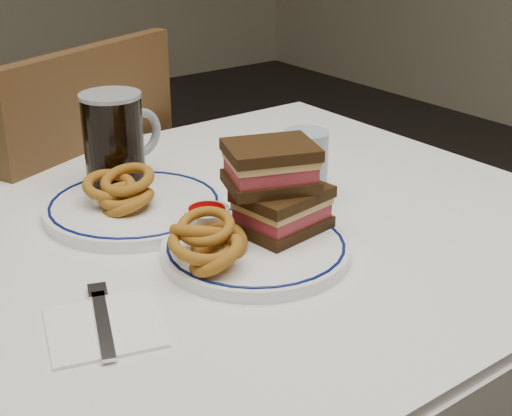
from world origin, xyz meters
TOP-DOWN VIEW (x-y plane):
  - dining_table at (0.00, 0.00)m, footprint 1.27×0.87m
  - chair_far at (0.09, 0.54)m, footprint 0.56×0.56m
  - main_plate at (0.11, -0.10)m, footprint 0.24×0.24m
  - reuben_sandwich at (0.16, -0.08)m, footprint 0.14×0.13m
  - onion_rings_main at (0.04, -0.10)m, footprint 0.12×0.12m
  - ketchup_ramekin at (0.08, -0.04)m, footprint 0.06×0.06m
  - beer_mug at (0.07, 0.21)m, footprint 0.14×0.09m
  - water_glass at (0.28, 0.00)m, footprint 0.07×0.07m
  - far_plate at (0.05, 0.11)m, footprint 0.26×0.26m
  - onion_rings_far at (0.03, 0.11)m, footprint 0.10×0.11m
  - napkin_fork at (-0.12, -0.14)m, footprint 0.15×0.16m

SIDE VIEW (x-z plane):
  - chair_far at x=0.09m, z-range 0.04..0.97m
  - dining_table at x=0.00m, z-range 0.27..1.02m
  - napkin_fork at x=-0.12m, z-range 0.75..0.76m
  - main_plate at x=0.11m, z-range 0.75..0.77m
  - far_plate at x=0.05m, z-range 0.75..0.77m
  - ketchup_ramekin at x=0.08m, z-range 0.77..0.80m
  - onion_rings_far at x=0.03m, z-range 0.75..0.83m
  - onion_rings_main at x=0.04m, z-range 0.75..0.83m
  - water_glass at x=0.28m, z-range 0.75..0.86m
  - reuben_sandwich at x=0.16m, z-range 0.77..0.88m
  - beer_mug at x=0.07m, z-range 0.75..0.91m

